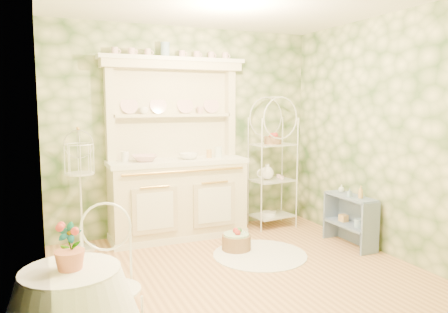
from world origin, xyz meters
name	(u,v)px	position (x,y,z in m)	size (l,w,h in m)	color
floor	(244,277)	(0.00, 0.00, 0.00)	(3.60, 3.60, 0.00)	tan
wall_left	(41,149)	(-1.80, 0.00, 1.35)	(3.60, 3.60, 0.00)	beige
wall_right	(389,136)	(1.80, 0.00, 1.35)	(3.60, 3.60, 0.00)	beige
wall_back	(185,131)	(0.00, 1.80, 1.35)	(3.60, 3.60, 0.00)	beige
wall_front	(381,167)	(0.00, -1.80, 1.35)	(3.60, 3.60, 0.00)	beige
kitchen_dresser	(177,149)	(-0.20, 1.52, 1.15)	(1.87, 0.61, 2.29)	beige
bakers_rack	(272,162)	(1.15, 1.48, 0.91)	(0.57, 0.41, 1.83)	white
side_shelf	(350,220)	(1.60, 0.37, 0.32)	(0.27, 0.74, 0.63)	slate
cafe_chair	(111,289)	(-1.41, -0.83, 0.46)	(0.41, 0.41, 0.91)	white
birdcage_stand	(80,187)	(-1.39, 1.47, 0.76)	(0.36, 0.36, 1.51)	white
floor_basket	(236,242)	(0.26, 0.75, 0.10)	(0.31, 0.31, 0.20)	olive
lace_rug	(260,255)	(0.44, 0.49, 0.00)	(1.07, 1.07, 0.01)	white
bowl_floral	(145,161)	(-0.63, 1.49, 1.02)	(0.32, 0.32, 0.08)	white
bowl_white	(188,159)	(-0.07, 1.47, 1.02)	(0.24, 0.24, 0.08)	white
cup_left	(144,112)	(-0.58, 1.68, 1.61)	(0.11, 0.11, 0.09)	white
cup_right	(200,111)	(0.17, 1.67, 1.61)	(0.10, 0.10, 0.10)	white
potted_geranium	(70,246)	(-1.68, -1.00, 0.85)	(0.15, 0.10, 0.28)	#3F7238
bottle_amber	(361,193)	(1.60, 0.20, 0.68)	(0.06, 0.06, 0.15)	tan
bottle_blue	(350,194)	(1.54, 0.32, 0.65)	(0.04, 0.04, 0.10)	#82A7C0
bottle_glass	(341,190)	(1.63, 0.58, 0.65)	(0.07, 0.07, 0.10)	silver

